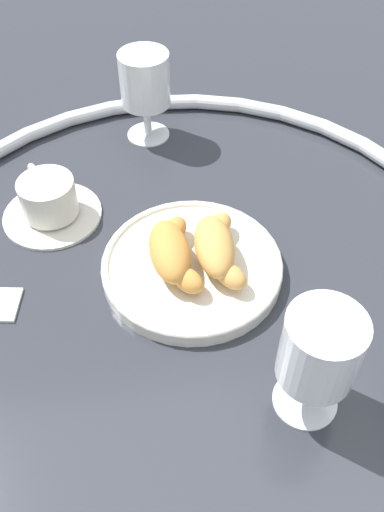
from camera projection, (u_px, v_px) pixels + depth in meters
ground_plane at (183, 273)px, 0.70m from camera, size 2.20×2.20×0.00m
table_chrome_rim at (183, 267)px, 0.70m from camera, size 0.77×0.77×0.02m
pastry_plate at (192, 266)px, 0.70m from camera, size 0.23×0.23×0.02m
croissant_large at (172, 252)px, 0.67m from camera, size 0.14×0.07×0.04m
croissant_small at (217, 247)px, 0.68m from camera, size 0.14×0.06×0.04m
coffee_cup_near at (49, 201)px, 0.76m from camera, size 0.14×0.14×0.06m
juice_glass_left at (319, 353)px, 0.52m from camera, size 0.08×0.08×0.14m
juice_glass_right at (145, 82)px, 0.83m from camera, size 0.08×0.08×0.14m
sugar_packet at (4, 304)px, 0.67m from camera, size 0.05×0.04×0.01m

